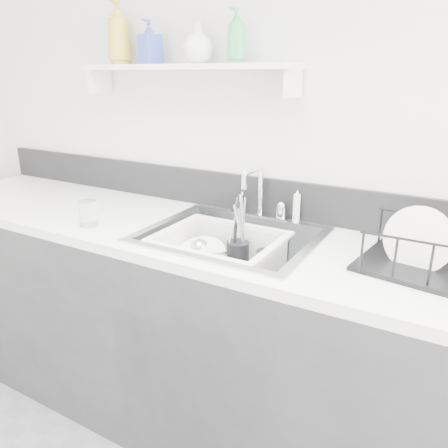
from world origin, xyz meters
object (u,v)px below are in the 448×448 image
Objects in this scene: counter_run at (230,341)px; wash_tub at (219,257)px; sink at (231,257)px; dish_rack at (436,249)px.

wash_tub reaches higher than counter_run.
sink reaches higher than counter_run.
sink reaches higher than wash_tub.
counter_run is at bearing -168.88° from dish_rack.
dish_rack is (0.69, 0.03, 0.53)m from counter_run.
dish_rack reaches higher than counter_run.
dish_rack reaches higher than sink.
wash_tub is 1.08× the size of dish_rack.
wash_tub is 0.73m from dish_rack.
sink is 0.71m from dish_rack.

